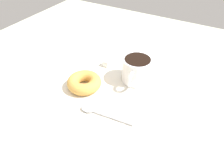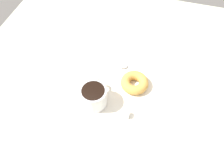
{
  "view_description": "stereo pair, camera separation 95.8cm",
  "coord_description": "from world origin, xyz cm",
  "px_view_note": "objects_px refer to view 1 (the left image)",
  "views": [
    {
      "loc": [
        -26.13,
        42.05,
        41.87
      ],
      "look_at": [
        -2.08,
        -0.22,
        2.3
      ],
      "focal_mm": 35.0,
      "sensor_mm": 36.0,
      "label": 1
    },
    {
      "loc": [
        10.15,
        -43.11,
        66.44
      ],
      "look_at": [
        -2.08,
        -0.22,
        2.3
      ],
      "focal_mm": 35.0,
      "sensor_mm": 36.0,
      "label": 2
    }
  ],
  "objects_px": {
    "spoon": "(95,112)",
    "donut": "(84,82)",
    "coffee_cup": "(137,70)",
    "sugar_cube": "(106,63)"
  },
  "relations": [
    {
      "from": "spoon",
      "to": "donut",
      "type": "bearing_deg",
      "value": -40.77
    },
    {
      "from": "coffee_cup",
      "to": "donut",
      "type": "distance_m",
      "value": 0.16
    },
    {
      "from": "coffee_cup",
      "to": "donut",
      "type": "height_order",
      "value": "coffee_cup"
    },
    {
      "from": "donut",
      "to": "spoon",
      "type": "bearing_deg",
      "value": 139.23
    },
    {
      "from": "spoon",
      "to": "sugar_cube",
      "type": "bearing_deg",
      "value": -66.95
    },
    {
      "from": "donut",
      "to": "sugar_cube",
      "type": "distance_m",
      "value": 0.13
    },
    {
      "from": "donut",
      "to": "sugar_cube",
      "type": "relative_size",
      "value": 5.07
    },
    {
      "from": "spoon",
      "to": "sugar_cube",
      "type": "height_order",
      "value": "sugar_cube"
    },
    {
      "from": "sugar_cube",
      "to": "donut",
      "type": "bearing_deg",
      "value": 90.57
    },
    {
      "from": "coffee_cup",
      "to": "sugar_cube",
      "type": "xyz_separation_m",
      "value": [
        0.12,
        -0.02,
        -0.03
      ]
    }
  ]
}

